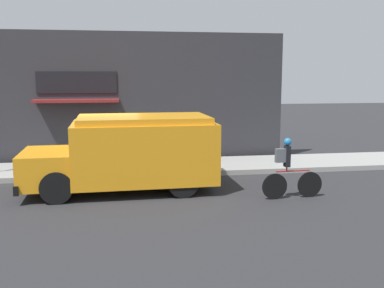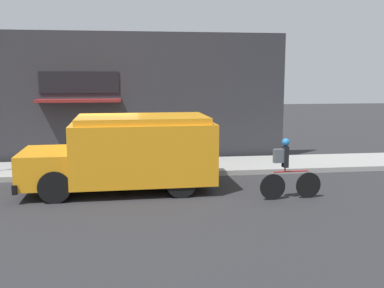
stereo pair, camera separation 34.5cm
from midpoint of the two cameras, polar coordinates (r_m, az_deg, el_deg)
ground_plane at (r=14.39m, az=-12.39°, el=-4.50°), size 70.00×70.00×0.00m
sidewalk at (r=15.60m, az=-12.16°, el=-3.16°), size 28.00×2.51×0.17m
storefront at (r=16.86m, az=-12.23°, el=5.72°), size 13.82×0.95×4.82m
school_bus at (r=12.76m, az=-8.64°, el=-1.03°), size 5.34×2.82×2.12m
cyclist at (r=12.07m, az=11.39°, el=-3.24°), size 1.69×0.21×1.63m
trash_bin at (r=16.16m, az=-12.21°, el=-1.01°), size 0.64×0.64×0.79m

